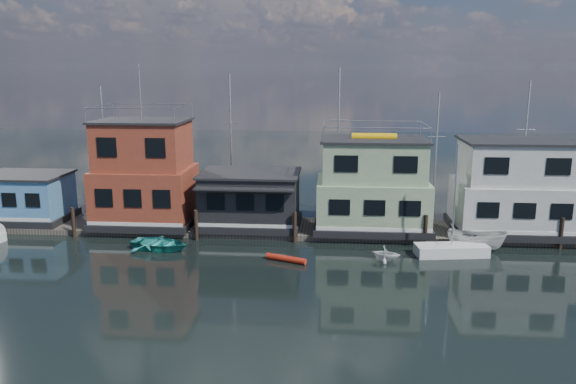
# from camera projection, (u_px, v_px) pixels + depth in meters

# --- Properties ---
(ground) EXTENTS (160.00, 160.00, 0.00)m
(ground) POSITION_uv_depth(u_px,v_px,m) (228.00, 292.00, 30.68)
(ground) COLOR black
(ground) RESTS_ON ground
(dock) EXTENTS (48.00, 5.00, 0.40)m
(dock) POSITION_uv_depth(u_px,v_px,m) (258.00, 228.00, 42.31)
(dock) COLOR #595147
(dock) RESTS_ON ground
(houseboat_blue) EXTENTS (6.40, 4.90, 3.66)m
(houseboat_blue) POSITION_uv_depth(u_px,v_px,m) (26.00, 197.00, 43.29)
(houseboat_blue) COLOR black
(houseboat_blue) RESTS_ON dock
(houseboat_red) EXTENTS (7.40, 5.90, 11.86)m
(houseboat_red) POSITION_uv_depth(u_px,v_px,m) (145.00, 175.00, 42.13)
(houseboat_red) COLOR black
(houseboat_red) RESTS_ON dock
(houseboat_dark) EXTENTS (7.40, 6.10, 4.06)m
(houseboat_dark) POSITION_uv_depth(u_px,v_px,m) (251.00, 199.00, 41.85)
(houseboat_dark) COLOR black
(houseboat_dark) RESTS_ON dock
(houseboat_green) EXTENTS (8.40, 5.90, 7.03)m
(houseboat_green) POSITION_uv_depth(u_px,v_px,m) (372.00, 186.00, 40.91)
(houseboat_green) COLOR black
(houseboat_green) RESTS_ON dock
(houseboat_white) EXTENTS (8.40, 5.90, 6.66)m
(houseboat_white) POSITION_uv_depth(u_px,v_px,m) (513.00, 189.00, 40.12)
(houseboat_white) COLOR black
(houseboat_white) RESTS_ON dock
(pilings) EXTENTS (42.28, 0.28, 2.20)m
(pilings) POSITION_uv_depth(u_px,v_px,m) (247.00, 226.00, 39.41)
(pilings) COLOR #2D2116
(pilings) RESTS_ON ground
(background_masts) EXTENTS (36.40, 0.16, 12.00)m
(background_masts) POSITION_uv_depth(u_px,v_px,m) (323.00, 147.00, 46.61)
(background_masts) COLOR silver
(background_masts) RESTS_ON ground
(dinghy_teal) EXTENTS (4.56, 3.68, 0.84)m
(dinghy_teal) POSITION_uv_depth(u_px,v_px,m) (160.00, 244.00, 37.78)
(dinghy_teal) COLOR teal
(dinghy_teal) RESTS_ON ground
(dinghy_white) EXTENTS (2.25, 2.08, 0.98)m
(dinghy_white) POSITION_uv_depth(u_px,v_px,m) (386.00, 253.00, 35.60)
(dinghy_white) COLOR white
(dinghy_white) RESTS_ON ground
(motorboat) EXTENTS (4.08, 2.22, 1.49)m
(motorboat) POSITION_uv_depth(u_px,v_px,m) (477.00, 240.00, 37.51)
(motorboat) COLOR silver
(motorboat) RESTS_ON ground
(red_kayak) EXTENTS (2.67, 1.38, 0.40)m
(red_kayak) POSITION_uv_depth(u_px,v_px,m) (286.00, 259.00, 35.44)
(red_kayak) COLOR #B02412
(red_kayak) RESTS_ON ground
(day_sailer) EXTENTS (4.82, 2.21, 7.33)m
(day_sailer) POSITION_uv_depth(u_px,v_px,m) (451.00, 249.00, 36.58)
(day_sailer) COLOR silver
(day_sailer) RESTS_ON ground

